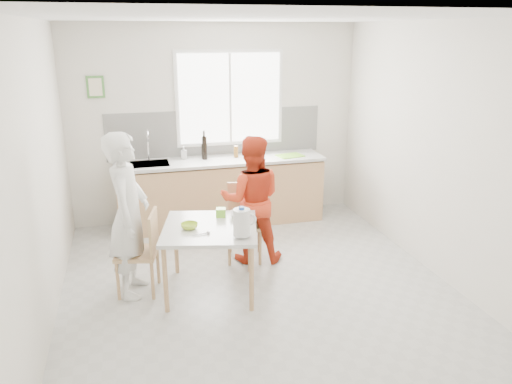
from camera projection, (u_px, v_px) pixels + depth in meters
ground at (258, 287)px, 5.28m from camera, size 4.50×4.50×0.00m
room_shell at (258, 134)px, 4.77m from camera, size 4.50×4.50×4.50m
window at (230, 98)px, 6.85m from camera, size 1.50×0.06×1.30m
backsplash at (216, 133)px, 6.96m from camera, size 3.00×0.02×0.65m
picture_frame at (95, 87)px, 6.36m from camera, size 0.22×0.03×0.28m
kitchen_counter at (221, 194)px, 6.94m from camera, size 2.84×0.64×1.37m
dining_table at (210, 233)px, 5.03m from camera, size 1.12×1.12×0.72m
chair_left at (143, 249)px, 5.06m from camera, size 0.48×0.48×0.87m
chair_far at (244, 218)px, 5.86m from camera, size 0.49×0.49×0.89m
person_white at (129, 215)px, 4.94m from camera, size 0.53×0.69×1.68m
person_red at (251, 200)px, 5.71m from camera, size 0.83×0.71×1.49m
bowl_green at (189, 226)px, 4.94m from camera, size 0.21×0.21×0.05m
bowl_white at (240, 215)px, 5.24m from camera, size 0.26×0.26×0.05m
milk_jug at (242, 222)px, 4.70m from camera, size 0.22×0.16×0.29m
green_box at (221, 212)px, 5.26m from camera, size 0.12×0.12×0.09m
spoon at (200, 234)px, 4.79m from camera, size 0.16×0.03×0.01m
cutting_board at (290, 156)px, 6.95m from camera, size 0.39×0.32×0.01m
wine_bottle_a at (205, 148)px, 6.73m from camera, size 0.07×0.07×0.32m
wine_bottle_b at (204, 148)px, 6.77m from camera, size 0.07×0.07×0.30m
jar_amber at (236, 152)px, 6.86m from camera, size 0.06×0.06×0.16m
soap_bottle at (184, 153)px, 6.78m from camera, size 0.08×0.09×0.17m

